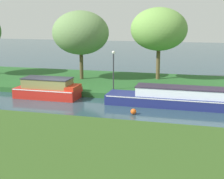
{
  "coord_description": "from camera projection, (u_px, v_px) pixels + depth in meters",
  "views": [
    {
      "loc": [
        10.24,
        -21.61,
        6.05
      ],
      "look_at": [
        4.05,
        1.2,
        0.9
      ],
      "focal_mm": 54.41,
      "sensor_mm": 36.0,
      "label": 1
    }
  ],
  "objects": [
    {
      "name": "willow_tree_right",
      "position": [
        159.0,
        29.0,
        29.86
      ],
      "size": [
        5.01,
        4.2,
        6.4
      ],
      "color": "brown",
      "rests_on": "riverbank_far"
    },
    {
      "name": "channel_buoy",
      "position": [
        133.0,
        112.0,
        21.23
      ],
      "size": [
        0.36,
        0.36,
        0.36
      ],
      "primitive_type": "sphere",
      "color": "#E55919",
      "rests_on": "ground_plane"
    },
    {
      "name": "ground_plane",
      "position": [
        53.0,
        102.0,
        24.29
      ],
      "size": [
        120.0,
        120.0,
        0.0
      ],
      "primitive_type": "plane",
      "color": "#29424E"
    },
    {
      "name": "willow_tree_centre",
      "position": [
        80.0,
        33.0,
        30.07
      ],
      "size": [
        5.11,
        4.44,
        6.12
      ],
      "color": "brown",
      "rests_on": "riverbank_far"
    },
    {
      "name": "riverbank_far",
      "position": [
        86.0,
        81.0,
        30.85
      ],
      "size": [
        72.0,
        10.0,
        0.4
      ],
      "primitive_type": "cube",
      "color": "#265A26",
      "rests_on": "ground_plane"
    },
    {
      "name": "navy_narrowboat",
      "position": [
        183.0,
        99.0,
        22.99
      ],
      "size": [
        10.59,
        2.05,
        1.35
      ],
      "color": "navy",
      "rests_on": "ground_plane"
    },
    {
      "name": "red_barge",
      "position": [
        48.0,
        89.0,
        25.52
      ],
      "size": [
        4.8,
        2.12,
        1.51
      ],
      "color": "#B42118",
      "rests_on": "ground_plane"
    },
    {
      "name": "lamp_post",
      "position": [
        113.0,
        65.0,
        26.23
      ],
      "size": [
        0.24,
        0.24,
        3.02
      ],
      "color": "#333338",
      "rests_on": "riverbank_far"
    },
    {
      "name": "mooring_post_near",
      "position": [
        140.0,
        89.0,
        24.78
      ],
      "size": [
        0.17,
        0.17,
        0.84
      ],
      "primitive_type": "cylinder",
      "color": "#423324",
      "rests_on": "riverbank_far"
    }
  ]
}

